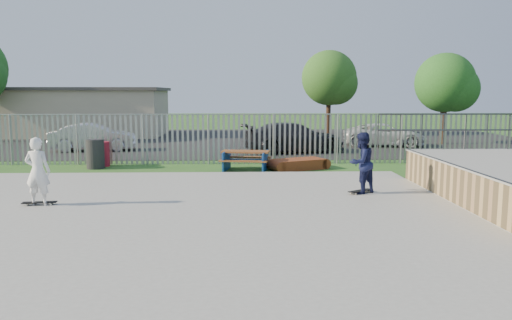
{
  "coord_description": "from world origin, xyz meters",
  "views": [
    {
      "loc": [
        2.27,
        -10.9,
        2.83
      ],
      "look_at": [
        2.68,
        2.0,
        1.1
      ],
      "focal_mm": 35.0,
      "sensor_mm": 36.0,
      "label": 1
    }
  ],
  "objects_px": {
    "car_silver": "(94,137)",
    "car_white": "(384,135)",
    "picnic_table": "(246,160)",
    "tree_right": "(445,83)",
    "skater_white": "(38,171)",
    "funbox": "(298,164)",
    "car_dark": "(294,137)",
    "skater_navy": "(361,163)",
    "tree_mid": "(329,78)",
    "trash_bin_red": "(102,154)",
    "trash_bin_grey": "(95,154)"
  },
  "relations": [
    {
      "from": "car_silver",
      "to": "car_white",
      "type": "bearing_deg",
      "value": -91.43
    },
    {
      "from": "picnic_table",
      "to": "car_silver",
      "type": "bearing_deg",
      "value": 149.0
    },
    {
      "from": "car_silver",
      "to": "tree_right",
      "type": "bearing_deg",
      "value": -89.36
    },
    {
      "from": "skater_white",
      "to": "funbox",
      "type": "bearing_deg",
      "value": -133.61
    },
    {
      "from": "car_white",
      "to": "car_dark",
      "type": "bearing_deg",
      "value": 126.84
    },
    {
      "from": "funbox",
      "to": "skater_navy",
      "type": "relative_size",
      "value": 1.3
    },
    {
      "from": "car_white",
      "to": "skater_white",
      "type": "bearing_deg",
      "value": 148.26
    },
    {
      "from": "picnic_table",
      "to": "tree_mid",
      "type": "bearing_deg",
      "value": 79.78
    },
    {
      "from": "tree_mid",
      "to": "tree_right",
      "type": "distance_m",
      "value": 8.34
    },
    {
      "from": "tree_mid",
      "to": "skater_white",
      "type": "height_order",
      "value": "tree_mid"
    },
    {
      "from": "funbox",
      "to": "car_silver",
      "type": "xyz_separation_m",
      "value": [
        -9.36,
        6.21,
        0.5
      ]
    },
    {
      "from": "trash_bin_red",
      "to": "tree_mid",
      "type": "bearing_deg",
      "value": 51.65
    },
    {
      "from": "trash_bin_grey",
      "to": "tree_right",
      "type": "height_order",
      "value": "tree_right"
    },
    {
      "from": "funbox",
      "to": "trash_bin_grey",
      "type": "relative_size",
      "value": 1.94
    },
    {
      "from": "picnic_table",
      "to": "skater_navy",
      "type": "relative_size",
      "value": 1.19
    },
    {
      "from": "picnic_table",
      "to": "skater_white",
      "type": "relative_size",
      "value": 1.19
    },
    {
      "from": "picnic_table",
      "to": "tree_right",
      "type": "distance_m",
      "value": 14.79
    },
    {
      "from": "trash_bin_grey",
      "to": "tree_mid",
      "type": "distance_m",
      "value": 19.19
    },
    {
      "from": "trash_bin_red",
      "to": "skater_white",
      "type": "height_order",
      "value": "skater_white"
    },
    {
      "from": "picnic_table",
      "to": "car_dark",
      "type": "height_order",
      "value": "car_dark"
    },
    {
      "from": "car_silver",
      "to": "trash_bin_grey",
      "type": "bearing_deg",
      "value": -171.52
    },
    {
      "from": "car_silver",
      "to": "car_white",
      "type": "relative_size",
      "value": 0.95
    },
    {
      "from": "skater_white",
      "to": "skater_navy",
      "type": "bearing_deg",
      "value": -167.87
    },
    {
      "from": "tree_mid",
      "to": "skater_navy",
      "type": "height_order",
      "value": "tree_mid"
    },
    {
      "from": "skater_navy",
      "to": "skater_white",
      "type": "xyz_separation_m",
      "value": [
        -8.11,
        -1.2,
        0.0
      ]
    },
    {
      "from": "funbox",
      "to": "car_white",
      "type": "xyz_separation_m",
      "value": [
        5.55,
        7.93,
        0.43
      ]
    },
    {
      "from": "car_silver",
      "to": "skater_white",
      "type": "bearing_deg",
      "value": -177.61
    },
    {
      "from": "trash_bin_grey",
      "to": "skater_white",
      "type": "distance_m",
      "value": 6.95
    },
    {
      "from": "trash_bin_grey",
      "to": "tree_mid",
      "type": "xyz_separation_m",
      "value": [
        11.49,
        15.01,
        3.29
      ]
    },
    {
      "from": "picnic_table",
      "to": "skater_navy",
      "type": "bearing_deg",
      "value": -48.64
    },
    {
      "from": "funbox",
      "to": "car_dark",
      "type": "distance_m",
      "value": 5.3
    },
    {
      "from": "picnic_table",
      "to": "car_dark",
      "type": "bearing_deg",
      "value": 76.73
    },
    {
      "from": "picnic_table",
      "to": "car_dark",
      "type": "relative_size",
      "value": 0.4
    },
    {
      "from": "car_silver",
      "to": "tree_right",
      "type": "xyz_separation_m",
      "value": [
        18.51,
        2.82,
        2.69
      ]
    },
    {
      "from": "tree_right",
      "to": "skater_navy",
      "type": "height_order",
      "value": "tree_right"
    },
    {
      "from": "skater_navy",
      "to": "picnic_table",
      "type": "bearing_deg",
      "value": -93.17
    },
    {
      "from": "skater_navy",
      "to": "skater_white",
      "type": "bearing_deg",
      "value": -26.0
    },
    {
      "from": "tree_mid",
      "to": "car_dark",
      "type": "bearing_deg",
      "value": -108.64
    },
    {
      "from": "trash_bin_grey",
      "to": "skater_white",
      "type": "relative_size",
      "value": 0.67
    },
    {
      "from": "tree_right",
      "to": "skater_white",
      "type": "relative_size",
      "value": 3.05
    },
    {
      "from": "skater_navy",
      "to": "car_white",
      "type": "bearing_deg",
      "value": -143.09
    },
    {
      "from": "trash_bin_grey",
      "to": "funbox",
      "type": "bearing_deg",
      "value": -3.18
    },
    {
      "from": "funbox",
      "to": "trash_bin_red",
      "type": "distance_m",
      "value": 7.63
    },
    {
      "from": "funbox",
      "to": "tree_mid",
      "type": "xyz_separation_m",
      "value": [
        3.84,
        15.44,
        3.65
      ]
    },
    {
      "from": "trash_bin_grey",
      "to": "tree_mid",
      "type": "relative_size",
      "value": 0.19
    },
    {
      "from": "car_silver",
      "to": "skater_white",
      "type": "relative_size",
      "value": 2.49
    },
    {
      "from": "funbox",
      "to": "trash_bin_red",
      "type": "relative_size",
      "value": 2.24
    },
    {
      "from": "picnic_table",
      "to": "tree_mid",
      "type": "height_order",
      "value": "tree_mid"
    },
    {
      "from": "funbox",
      "to": "skater_white",
      "type": "height_order",
      "value": "skater_white"
    },
    {
      "from": "skater_white",
      "to": "picnic_table",
      "type": "bearing_deg",
      "value": -125.31
    }
  ]
}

